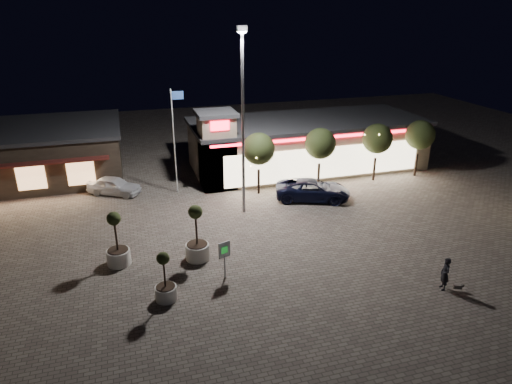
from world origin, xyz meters
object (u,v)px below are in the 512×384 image
object	(u,v)px
planter_left	(118,248)
planter_mid	(165,285)
white_sedan	(114,186)
pedestrian	(445,274)
valet_sign	(224,253)
pickup_truck	(313,190)

from	to	relation	value
planter_left	planter_mid	xyz separation A→B (m)	(2.16, -4.12, -0.18)
white_sedan	planter_mid	world-z (taller)	planter_mid
pedestrian	planter_mid	bearing A→B (deg)	-86.36
pedestrian	valet_sign	distance (m)	11.30
white_sedan	planter_left	xyz separation A→B (m)	(0.13, -10.81, 0.29)
white_sedan	pedestrian	size ratio (longest dim) A/B	2.31
planter_left	planter_mid	size ratio (longest dim) A/B	1.22
planter_left	valet_sign	world-z (taller)	planter_left
planter_left	valet_sign	size ratio (longest dim) A/B	1.52
white_sedan	planter_mid	xyz separation A→B (m)	(2.29, -14.94, 0.12)
pickup_truck	white_sedan	xyz separation A→B (m)	(-14.22, 5.32, -0.07)
pedestrian	planter_left	xyz separation A→B (m)	(-15.83, 7.28, 0.10)
white_sedan	valet_sign	size ratio (longest dim) A/B	1.94
pickup_truck	valet_sign	bearing A→B (deg)	155.30
pedestrian	white_sedan	bearing A→B (deg)	-121.95
pedestrian	planter_mid	world-z (taller)	planter_mid
pedestrian	planter_mid	size ratio (longest dim) A/B	0.67
white_sedan	pedestrian	distance (m)	24.13
planter_mid	valet_sign	bearing A→B (deg)	19.20
pickup_truck	planter_mid	bearing A→B (deg)	149.87
white_sedan	valet_sign	bearing A→B (deg)	-128.87
pedestrian	planter_left	world-z (taller)	planter_left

